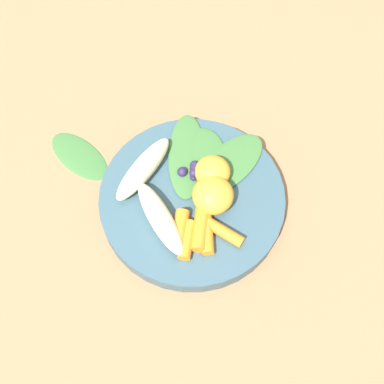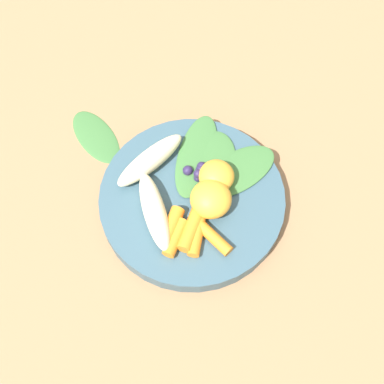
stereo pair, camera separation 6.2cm
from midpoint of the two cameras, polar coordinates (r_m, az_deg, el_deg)
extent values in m
plane|color=#99704C|center=(0.65, -2.71, -1.69)|extent=(2.40, 2.40, 0.00)
cylinder|color=#385666|center=(0.64, -2.76, -1.20)|extent=(0.24, 0.24, 0.03)
ellipsoid|color=beige|center=(0.60, -6.74, -3.38)|extent=(0.09, 0.11, 0.03)
ellipsoid|color=beige|center=(0.64, -8.57, 2.49)|extent=(0.08, 0.11, 0.03)
ellipsoid|color=#F4A833|center=(0.62, -0.37, 2.14)|extent=(0.05, 0.05, 0.03)
ellipsoid|color=#F4A833|center=(0.61, -0.41, -0.65)|extent=(0.05, 0.05, 0.04)
cylinder|color=orange|center=(0.60, -4.35, -4.66)|extent=(0.02, 0.05, 0.02)
cylinder|color=orange|center=(0.60, -3.49, -6.01)|extent=(0.02, 0.05, 0.02)
cylinder|color=orange|center=(0.60, -1.92, -4.41)|extent=(0.02, 0.06, 0.02)
cylinder|color=orange|center=(0.60, -1.18, -5.00)|extent=(0.02, 0.06, 0.02)
cylinder|color=orange|center=(0.60, 0.86, -5.07)|extent=(0.05, 0.04, 0.01)
sphere|color=#2D234C|center=(0.64, -3.93, 2.12)|extent=(0.01, 0.01, 0.01)
sphere|color=#2D234C|center=(0.64, -2.38, 2.50)|extent=(0.01, 0.01, 0.01)
sphere|color=#2D234C|center=(0.64, -2.17, 2.87)|extent=(0.01, 0.01, 0.01)
sphere|color=#2D234C|center=(0.64, -2.04, 2.73)|extent=(0.01, 0.01, 0.01)
sphere|color=#2D234C|center=(0.63, -2.30, 1.46)|extent=(0.01, 0.01, 0.01)
sphere|color=#2D234C|center=(0.64, -2.20, 2.46)|extent=(0.01, 0.01, 0.01)
sphere|color=#2D234C|center=(0.63, -2.72, 2.00)|extent=(0.01, 0.01, 0.01)
sphere|color=#2D234C|center=(0.64, -2.25, 2.69)|extent=(0.01, 0.01, 0.01)
sphere|color=#2D234C|center=(0.64, -2.03, 2.07)|extent=(0.01, 0.01, 0.01)
cylinder|color=white|center=(0.65, -0.97, 3.75)|extent=(0.04, 0.04, 0.00)
ellipsoid|color=#3D7038|center=(0.65, 1.76, 3.14)|extent=(0.12, 0.13, 0.00)
ellipsoid|color=#3D7038|center=(0.65, -1.47, 4.09)|extent=(0.07, 0.10, 0.00)
ellipsoid|color=#3D7038|center=(0.66, -3.34, 4.12)|extent=(0.06, 0.14, 0.00)
ellipsoid|color=#3D7038|center=(0.71, -15.67, 3.97)|extent=(0.11, 0.10, 0.01)
camera|label=1|loc=(0.03, -92.88, -5.64)|focal=45.02mm
camera|label=2|loc=(0.03, 87.12, 5.64)|focal=45.02mm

